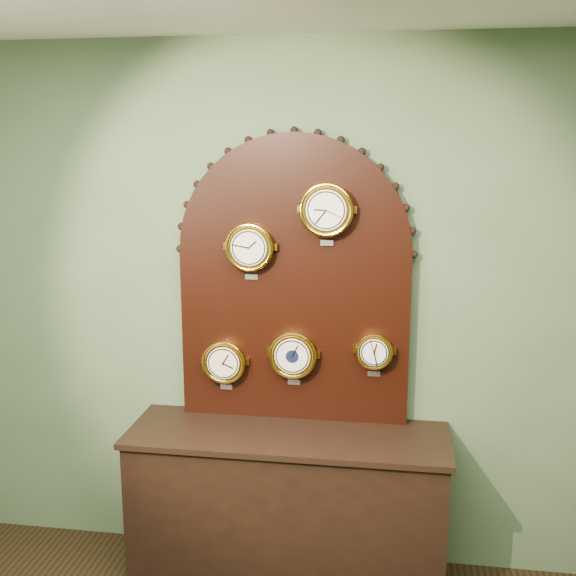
% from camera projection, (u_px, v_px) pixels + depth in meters
% --- Properties ---
extents(wall_back, '(4.00, 0.00, 4.00)m').
position_uv_depth(wall_back, '(295.00, 312.00, 3.67)').
color(wall_back, '#526B49').
rests_on(wall_back, ground).
extents(shop_counter, '(1.60, 0.50, 0.80)m').
position_uv_depth(shop_counter, '(287.00, 510.00, 3.62)').
color(shop_counter, black).
rests_on(shop_counter, ground_plane).
extents(display_board, '(1.26, 0.06, 1.53)m').
position_uv_depth(display_board, '(294.00, 271.00, 3.57)').
color(display_board, black).
rests_on(display_board, shop_counter).
extents(roman_clock, '(0.25, 0.08, 0.30)m').
position_uv_depth(roman_clock, '(250.00, 247.00, 3.51)').
color(roman_clock, gold).
rests_on(roman_clock, display_board).
extents(arabic_clock, '(0.27, 0.08, 0.32)m').
position_uv_depth(arabic_clock, '(327.00, 210.00, 3.42)').
color(arabic_clock, gold).
rests_on(arabic_clock, display_board).
extents(hygrometer, '(0.23, 0.08, 0.28)m').
position_uv_depth(hygrometer, '(224.00, 362.00, 3.66)').
color(hygrometer, gold).
rests_on(hygrometer, display_board).
extents(barometer, '(0.25, 0.08, 0.30)m').
position_uv_depth(barometer, '(293.00, 355.00, 3.60)').
color(barometer, gold).
rests_on(barometer, display_board).
extents(tide_clock, '(0.19, 0.08, 0.24)m').
position_uv_depth(tide_clock, '(374.00, 351.00, 3.53)').
color(tide_clock, gold).
rests_on(tide_clock, display_board).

